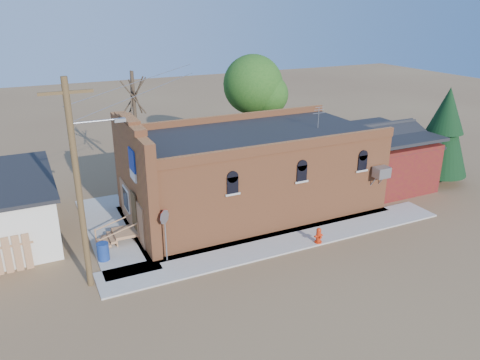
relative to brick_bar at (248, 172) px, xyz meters
name	(u,v)px	position (x,y,z in m)	size (l,w,h in m)	color
ground	(268,256)	(-1.64, -5.49, -2.34)	(120.00, 120.00, 0.00)	brown
sidewalk_south	(285,241)	(-0.14, -4.59, -2.30)	(19.00, 2.20, 0.08)	#9E9991
sidewalk_west	(113,231)	(-7.94, 0.51, -2.30)	(2.60, 10.00, 0.08)	#9E9991
brick_bar	(248,172)	(0.00, 0.00, 0.00)	(16.40, 7.97, 6.30)	#A65A32
red_shed	(380,152)	(9.86, 0.01, -0.07)	(5.40, 6.40, 4.30)	#5D0F18
utility_pole	(79,183)	(-9.79, -4.29, 2.43)	(3.12, 0.26, 9.00)	#4C361E
tree_bare_near	(133,95)	(-4.64, 7.51, 3.62)	(2.80, 2.80, 7.65)	#483329
tree_leafy	(253,85)	(4.36, 8.01, 3.59)	(4.40, 4.40, 8.15)	#483329
evergreen_tree	(445,129)	(13.86, -1.49, 1.37)	(3.60, 3.60, 6.50)	#483329
fire_hydrant	(319,235)	(1.25, -5.50, -1.85)	(0.45, 0.41, 0.83)	red
stop_sign	(165,222)	(-6.25, -3.85, -0.24)	(0.56, 0.53, 2.63)	gray
trash_barrel	(103,252)	(-8.94, -2.49, -1.83)	(0.56, 0.56, 0.87)	navy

